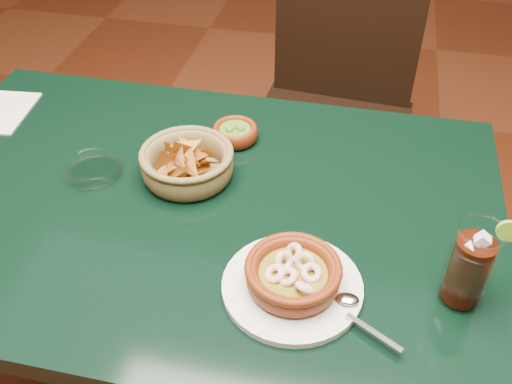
% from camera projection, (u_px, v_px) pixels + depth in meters
% --- Properties ---
extents(dining_table, '(1.20, 0.80, 0.75)m').
position_uv_depth(dining_table, '(191.00, 235.00, 1.17)').
color(dining_table, black).
rests_on(dining_table, ground).
extents(dining_chair, '(0.50, 0.50, 1.00)m').
position_uv_depth(dining_chair, '(334.00, 108.00, 1.73)').
color(dining_chair, black).
rests_on(dining_chair, ground).
extents(shrimp_plate, '(0.29, 0.23, 0.07)m').
position_uv_depth(shrimp_plate, '(293.00, 277.00, 0.91)').
color(shrimp_plate, silver).
rests_on(shrimp_plate, dining_table).
extents(chip_basket, '(0.22, 0.22, 0.14)m').
position_uv_depth(chip_basket, '(187.00, 163.00, 1.13)').
color(chip_basket, brown).
rests_on(chip_basket, dining_table).
extents(guacamole_ramekin, '(0.12, 0.12, 0.04)m').
position_uv_depth(guacamole_ramekin, '(235.00, 133.00, 1.24)').
color(guacamole_ramekin, '#531C07').
rests_on(guacamole_ramekin, dining_table).
extents(cola_drink, '(0.15, 0.15, 0.17)m').
position_uv_depth(cola_drink, '(469.00, 266.00, 0.87)').
color(cola_drink, white).
rests_on(cola_drink, dining_table).
extents(glass_ashtray, '(0.13, 0.13, 0.03)m').
position_uv_depth(glass_ashtray, '(93.00, 168.00, 1.15)').
color(glass_ashtray, white).
rests_on(glass_ashtray, dining_table).
extents(paper_menu, '(0.15, 0.19, 0.00)m').
position_uv_depth(paper_menu, '(0.00, 112.00, 1.34)').
color(paper_menu, beige).
rests_on(paper_menu, dining_table).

